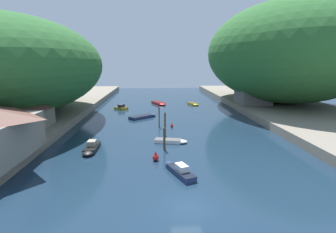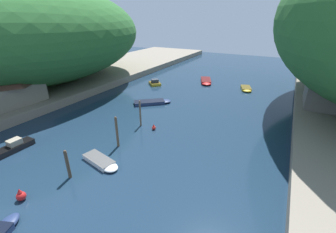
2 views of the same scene
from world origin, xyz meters
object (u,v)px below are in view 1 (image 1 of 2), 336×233
Objects in this scene: boat_cabin_cruiser at (194,104)px; channel_buoy_far at (156,157)px; boathouse_shed at (26,112)px; right_bank_cottage at (253,93)px; boat_yellow_tender at (172,141)px; boat_navy_launch at (178,170)px; boat_far_right_bank at (120,108)px; boat_near_quay at (144,116)px; channel_buoy_near at (172,125)px; boat_far_upstream at (91,148)px; person_on_quay at (3,147)px; boat_red_skiff at (159,103)px.

channel_buoy_far is (-10.34, -39.05, 0.18)m from boat_cabin_cruiser.
boathouse_shed is 47.56m from right_bank_cottage.
channel_buoy_far is (-2.33, -6.70, 0.20)m from boat_yellow_tender.
boat_navy_launch reaches higher than boat_yellow_tender.
boat_far_right_bank is 11.80m from boat_near_quay.
right_bank_cottage is 26.58m from channel_buoy_near.
boat_cabin_cruiser is at bearing 152.23° from right_bank_cottage.
boat_far_upstream is (-31.54, -28.51, -3.57)m from right_bank_cottage.
boat_far_upstream is 1.08× the size of boat_cabin_cruiser.
boat_near_quay is 23.91m from channel_buoy_far.
boat_far_right_bank is at bearing 65.35° from boathouse_shed.
person_on_quay is (-18.35, 2.37, 1.97)m from boat_navy_launch.
boat_navy_launch is at bearing -121.12° from boat_far_right_bank.
boat_far_upstream is 12.65m from boat_navy_launch.
boat_near_quay is at bearing 55.86° from boat_red_skiff.
boat_navy_launch is 4.83× the size of channel_buoy_far.
person_on_quay reaches higher than boat_navy_launch.
boat_far_upstream is at bearing -132.92° from channel_buoy_near.
channel_buoy_near reaches higher than boat_yellow_tender.
boathouse_shed is 11.33× the size of channel_buoy_near.
boat_yellow_tender is at bearing -26.22° from boat_near_quay.
boathouse_shed is 1.66× the size of boat_navy_launch.
person_on_quay is at bearing 38.52° from boat_cabin_cruiser.
boat_red_skiff is at bearing 127.51° from boat_near_quay.
boat_near_quay is (6.06, -10.13, -0.11)m from boat_far_right_bank.
boat_far_right_bank is at bearing -147.10° from boat_yellow_tender.
channel_buoy_near is 25.43m from person_on_quay.
person_on_quay reaches higher than boat_near_quay.
boat_yellow_tender is 8.91m from channel_buoy_near.
boat_near_quay is at bearing 32.61° from boat_cabin_cruiser.
boat_far_upstream is 37.98m from boat_red_skiff.
boat_far_upstream is 9.48m from person_on_quay.
boat_yellow_tender is 20.11m from person_on_quay.
boathouse_shed is at bearing -166.88° from channel_buoy_near.
boat_cabin_cruiser is at bearing 177.96° from boat_yellow_tender.
right_bank_cottage is at bearing 37.28° from boat_navy_launch.
person_on_quay is (-13.97, -24.97, 2.06)m from boat_near_quay.
boat_yellow_tender is 0.79× the size of boat_near_quay.
channel_buoy_near is at bearing 54.37° from boat_cabin_cruiser.
boat_cabin_cruiser is at bearing -31.23° from boat_far_right_bank.
channel_buoy_near reaches higher than boat_cabin_cruiser.
boat_near_quay is 1.12× the size of boat_navy_launch.
boat_navy_launch is 4.20m from channel_buoy_far.
channel_buoy_far is at bearing 65.70° from boat_red_skiff.
boat_navy_launch is at bearing 68.84° from boat_red_skiff.
boat_navy_launch is 19.12m from channel_buoy_near.
boat_yellow_tender is (10.46, 3.04, -0.15)m from boat_far_upstream.
boat_red_skiff is 24.89m from channel_buoy_near.
boat_yellow_tender is at bearing 57.91° from boat_cabin_cruiser.
boat_cabin_cruiser is at bearing 100.10° from boat_near_quay.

